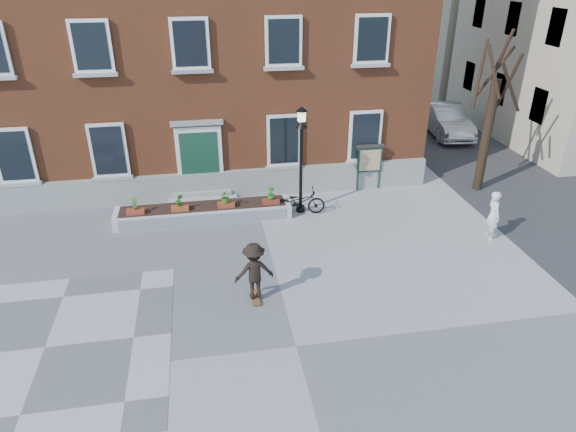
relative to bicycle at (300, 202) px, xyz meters
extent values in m
plane|color=gray|center=(-1.46, -7.01, -0.48)|extent=(100.00, 100.00, 0.00)
cube|color=#59595C|center=(-7.46, -6.01, -0.48)|extent=(6.00, 6.00, 0.01)
imported|color=black|center=(0.00, 0.00, 0.00)|extent=(1.89, 0.80, 0.97)
imported|color=silver|center=(9.33, 7.88, 0.30)|extent=(2.12, 4.88, 1.56)
imported|color=silver|center=(5.91, -2.87, 0.37)|extent=(0.45, 0.65, 1.70)
cube|color=#984929|center=(-3.46, 6.99, 5.52)|extent=(18.00, 10.00, 12.00)
cube|color=gray|center=(-3.46, 1.87, 0.07)|extent=(18.00, 0.24, 1.10)
cube|color=#9E9E99|center=(-3.46, 1.74, -0.38)|extent=(2.60, 0.80, 0.20)
cube|color=#A1A19C|center=(-3.46, 1.89, -0.18)|extent=(2.20, 0.50, 0.20)
cube|color=white|center=(-3.46, 1.91, 1.17)|extent=(1.70, 0.12, 2.50)
cube|color=#153A27|center=(-3.46, 1.86, 1.07)|extent=(1.40, 0.06, 2.30)
cube|color=gray|center=(-3.46, 1.87, 2.57)|extent=(1.90, 0.25, 0.15)
cube|color=white|center=(-9.86, 1.89, 1.72)|extent=(1.30, 0.10, 2.00)
cube|color=black|center=(-9.86, 1.84, 1.72)|extent=(1.08, 0.04, 1.78)
cube|color=#A8A7A2|center=(-9.86, 1.83, 0.66)|extent=(1.44, 0.20, 0.12)
cube|color=silver|center=(-6.66, 1.89, 1.72)|extent=(1.30, 0.10, 2.00)
cube|color=black|center=(-6.66, 1.84, 1.72)|extent=(1.08, 0.04, 1.78)
cube|color=#A0A09B|center=(-6.66, 1.83, 0.66)|extent=(1.44, 0.20, 0.12)
cube|color=white|center=(-6.66, 1.89, 5.32)|extent=(1.30, 0.10, 1.70)
cube|color=black|center=(-6.66, 1.84, 5.32)|extent=(1.08, 0.04, 1.48)
cube|color=#A8A8A3|center=(-6.66, 1.83, 4.41)|extent=(1.44, 0.20, 0.12)
cube|color=white|center=(-3.46, 1.89, 5.32)|extent=(1.30, 0.10, 1.70)
cube|color=black|center=(-3.46, 1.84, 5.32)|extent=(1.08, 0.04, 1.48)
cube|color=gray|center=(-3.46, 1.83, 4.41)|extent=(1.44, 0.20, 0.12)
cube|color=white|center=(-0.26, 1.89, 1.72)|extent=(1.30, 0.10, 2.00)
cube|color=black|center=(-0.26, 1.84, 1.72)|extent=(1.08, 0.04, 1.78)
cube|color=#A0A09B|center=(-0.26, 1.83, 0.66)|extent=(1.44, 0.20, 0.12)
cube|color=white|center=(-0.26, 1.89, 5.32)|extent=(1.30, 0.10, 1.70)
cube|color=black|center=(-0.26, 1.84, 5.32)|extent=(1.08, 0.04, 1.48)
cube|color=#ADADA7|center=(-0.26, 1.83, 4.41)|extent=(1.44, 0.20, 0.12)
cube|color=white|center=(2.94, 1.89, 1.72)|extent=(1.30, 0.10, 2.00)
cube|color=black|center=(2.94, 1.84, 1.72)|extent=(1.08, 0.04, 1.78)
cube|color=#A6A7A1|center=(2.94, 1.83, 0.66)|extent=(1.44, 0.20, 0.12)
cube|color=white|center=(2.94, 1.89, 5.32)|extent=(1.30, 0.10, 1.70)
cube|color=black|center=(2.94, 1.84, 5.32)|extent=(1.08, 0.04, 1.48)
cube|color=#ACACA7|center=(2.94, 1.83, 4.41)|extent=(1.44, 0.20, 0.12)
cube|color=silver|center=(-3.46, 0.19, -0.23)|extent=(6.20, 1.10, 0.50)
cube|color=#BDBDBD|center=(-3.46, -0.37, -0.23)|extent=(5.80, 0.02, 0.40)
cube|color=black|center=(-3.46, 0.19, 0.02)|extent=(5.80, 0.90, 0.06)
cube|color=maroon|center=(-5.76, -0.06, 0.12)|extent=(0.60, 0.25, 0.20)
imported|color=#386E21|center=(-5.76, -0.06, 0.44)|extent=(0.24, 0.24, 0.45)
cube|color=#954520|center=(-4.26, -0.06, 0.12)|extent=(0.60, 0.25, 0.20)
imported|color=#27601C|center=(-4.26, -0.06, 0.44)|extent=(0.25, 0.25, 0.45)
cube|color=maroon|center=(-2.66, -0.06, 0.12)|extent=(0.60, 0.25, 0.20)
imported|color=#376E21|center=(-2.66, -0.06, 0.44)|extent=(0.40, 0.40, 0.45)
cube|color=maroon|center=(-1.06, -0.06, 0.12)|extent=(0.60, 0.25, 0.20)
imported|color=#27691F|center=(-1.06, -0.06, 0.44)|extent=(0.25, 0.25, 0.45)
cylinder|color=black|center=(7.54, 0.99, 1.72)|extent=(0.36, 0.36, 4.40)
cylinder|color=#2F2015|center=(8.05, 0.99, 3.80)|extent=(0.12, 1.12, 2.23)
cylinder|color=#322116|center=(7.71, 1.51, 4.07)|extent=(1.18, 0.49, 1.97)
cylinder|color=black|center=(7.05, 1.34, 4.06)|extent=(0.88, 1.14, 2.35)
cylinder|color=black|center=(7.24, 0.77, 4.24)|extent=(0.60, 0.77, 1.90)
cylinder|color=black|center=(7.75, 0.36, 3.76)|extent=(1.39, 0.55, 1.95)
cylinder|color=black|center=(7.70, 1.12, 4.89)|extent=(0.43, 0.48, 1.58)
cube|color=#373639|center=(10.54, 10.99, -0.48)|extent=(8.00, 36.00, 0.01)
cube|color=black|center=(11.58, 3.79, 2.02)|extent=(0.08, 1.00, 1.50)
cube|color=black|center=(11.58, 6.99, 2.02)|extent=(0.08, 1.00, 1.50)
cube|color=black|center=(11.58, 10.19, 2.02)|extent=(0.08, 1.00, 1.50)
cube|color=black|center=(11.58, 3.79, 5.32)|extent=(0.08, 1.00, 1.50)
cube|color=black|center=(11.58, 6.99, 5.32)|extent=(0.08, 1.00, 1.50)
cube|color=black|center=(11.58, 10.19, 5.32)|extent=(0.08, 1.00, 1.50)
cylinder|color=black|center=(0.07, 0.20, -0.38)|extent=(0.32, 0.32, 0.20)
cylinder|color=black|center=(0.07, 0.20, 1.12)|extent=(0.12, 0.12, 3.20)
cone|color=black|center=(0.07, 0.20, 2.87)|extent=(0.40, 0.40, 0.30)
cube|color=#FFF9BB|center=(0.07, 0.20, 3.12)|extent=(0.24, 0.24, 0.34)
cone|color=black|center=(0.07, 0.20, 3.37)|extent=(0.40, 0.40, 0.16)
cylinder|color=#183122|center=(2.70, 1.74, 0.42)|extent=(0.08, 0.08, 1.80)
cylinder|color=#1A3522|center=(3.60, 1.74, 0.42)|extent=(0.08, 0.08, 1.80)
cube|color=#183024|center=(3.15, 1.74, 0.77)|extent=(1.00, 0.10, 1.00)
cube|color=beige|center=(3.15, 1.68, 0.77)|extent=(0.85, 0.02, 0.85)
cube|color=#322E2B|center=(3.15, 1.74, 1.34)|extent=(1.10, 0.16, 0.10)
cube|color=brown|center=(-2.21, -4.91, -0.42)|extent=(0.22, 0.78, 0.03)
cylinder|color=black|center=(-2.30, -5.19, -0.46)|extent=(0.03, 0.05, 0.05)
cylinder|color=black|center=(-2.12, -5.19, -0.46)|extent=(0.03, 0.05, 0.05)
cylinder|color=black|center=(-2.30, -4.63, -0.46)|extent=(0.03, 0.05, 0.05)
cylinder|color=black|center=(-2.12, -4.63, -0.46)|extent=(0.03, 0.05, 0.05)
imported|color=black|center=(-2.21, -4.91, 0.42)|extent=(1.13, 0.73, 1.66)
camera|label=1|loc=(-3.32, -16.48, 7.98)|focal=32.00mm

